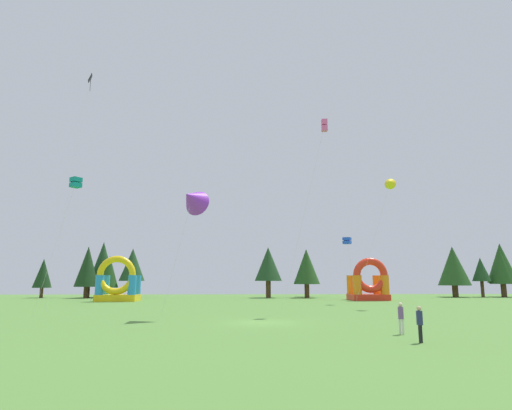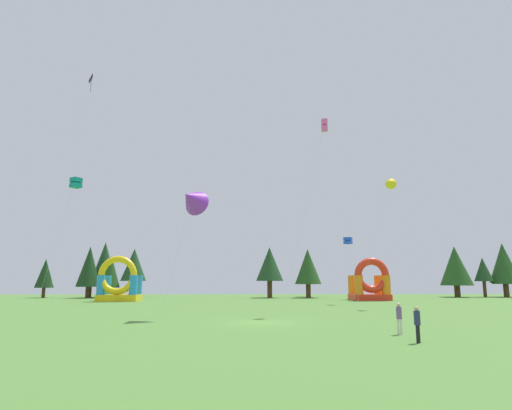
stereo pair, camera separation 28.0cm
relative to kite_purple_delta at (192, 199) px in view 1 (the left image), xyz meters
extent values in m
plane|color=#548438|center=(5.32, -3.12, -9.20)|extent=(120.00, 120.00, 0.00)
cone|color=purple|center=(0.00, 0.00, 0.00)|extent=(2.85, 2.97, 2.48)
cylinder|color=silver|center=(-1.14, 0.51, -4.60)|extent=(2.29, 1.03, 9.20)
cone|color=yellow|center=(20.34, 12.13, 4.27)|extent=(1.58, 1.57, 1.31)
cylinder|color=silver|center=(18.33, 12.95, -2.47)|extent=(4.03, 1.67, 13.47)
cube|color=blue|center=(17.29, 19.89, -1.68)|extent=(1.23, 1.23, 0.37)
cube|color=blue|center=(17.29, 19.89, -1.24)|extent=(1.23, 1.23, 0.37)
cylinder|color=silver|center=(18.18, 21.28, -5.33)|extent=(1.78, 2.80, 7.75)
pyramid|color=black|center=(-12.37, 10.73, 15.13)|extent=(0.87, 0.97, 0.97)
cylinder|color=black|center=(-12.42, 10.68, 14.44)|extent=(0.04, 0.04, 1.41)
cylinder|color=silver|center=(-12.72, 8.15, 2.97)|extent=(0.61, 5.08, 24.35)
cube|color=#0C7F7A|center=(-9.86, 1.96, 1.45)|extent=(1.04, 1.04, 0.38)
cube|color=#0C7F7A|center=(-9.86, 1.96, 1.90)|extent=(1.04, 1.04, 0.38)
cylinder|color=silver|center=(-10.69, 0.87, -3.76)|extent=(1.67, 2.20, 10.88)
cube|color=#EA599E|center=(11.79, 5.18, 7.87)|extent=(0.57, 0.57, 0.51)
cube|color=#EA599E|center=(11.79, 5.18, 8.49)|extent=(0.57, 0.57, 0.51)
cylinder|color=silver|center=(9.66, 5.32, -0.51)|extent=(4.27, 0.31, 17.38)
cylinder|color=black|center=(12.24, -13.11, -8.79)|extent=(0.17, 0.17, 0.81)
cylinder|color=black|center=(12.13, -13.23, -8.79)|extent=(0.17, 0.17, 0.81)
cylinder|color=navy|center=(12.19, -13.17, -8.07)|extent=(0.41, 0.41, 0.64)
sphere|color=#D8AD84|center=(12.19, -13.17, -7.64)|extent=(0.22, 0.22, 0.22)
cylinder|color=silver|center=(12.54, -10.08, -8.79)|extent=(0.16, 0.16, 0.81)
cylinder|color=silver|center=(12.41, -10.00, -8.79)|extent=(0.16, 0.16, 0.81)
cylinder|color=#724C8C|center=(12.47, -10.04, -8.07)|extent=(0.40, 0.40, 0.64)
sphere|color=beige|center=(12.47, -10.04, -7.64)|extent=(0.22, 0.22, 0.22)
cube|color=red|center=(22.59, 29.77, -8.77)|extent=(5.24, 4.60, 0.86)
cylinder|color=orange|center=(20.62, 28.12, -6.99)|extent=(1.29, 1.29, 2.70)
cylinder|color=orange|center=(24.57, 28.12, -6.99)|extent=(1.29, 1.29, 2.70)
cylinder|color=orange|center=(20.62, 31.43, -6.99)|extent=(1.29, 1.29, 2.70)
cylinder|color=orange|center=(24.57, 31.43, -6.99)|extent=(1.29, 1.29, 2.70)
torus|color=red|center=(22.59, 28.12, -5.64)|extent=(4.98, 1.03, 4.98)
cube|color=yellow|center=(-12.98, 28.21, -8.76)|extent=(5.50, 3.94, 0.89)
cylinder|color=#268CD8|center=(-15.18, 26.79, -6.99)|extent=(1.10, 1.10, 2.65)
cylinder|color=#268CD8|center=(-10.78, 26.79, -6.99)|extent=(1.10, 1.10, 2.65)
cylinder|color=#268CD8|center=(-15.18, 29.62, -6.99)|extent=(1.10, 1.10, 2.65)
cylinder|color=#268CD8|center=(-10.78, 29.62, -6.99)|extent=(1.10, 1.10, 2.65)
torus|color=yellow|center=(-12.98, 26.79, -5.66)|extent=(5.28, 0.88, 5.28)
cylinder|color=#4C331E|center=(-28.71, 40.12, -8.38)|extent=(0.54, 0.54, 1.63)
cone|color=#193819|center=(-28.71, 40.12, -5.19)|extent=(3.00, 3.00, 4.76)
cylinder|color=#4C331E|center=(-21.11, 39.89, -8.20)|extent=(0.61, 0.61, 2.01)
cone|color=#234C1E|center=(-21.11, 39.89, -5.09)|extent=(3.37, 3.37, 4.21)
cylinder|color=#4C331E|center=(-21.02, 38.73, -8.29)|extent=(0.70, 0.70, 1.81)
cone|color=#193819|center=(-21.02, 38.73, -4.12)|extent=(3.88, 3.88, 6.55)
cylinder|color=#4C331E|center=(-19.67, 42.23, -7.89)|extent=(0.75, 0.75, 2.62)
cone|color=#1E4221|center=(-19.67, 42.23, -3.19)|extent=(4.18, 4.18, 6.77)
cylinder|color=#4C331E|center=(-17.44, 38.67, -8.36)|extent=(0.55, 0.55, 1.67)
cone|color=#234C1E|center=(-17.44, 38.67, -4.96)|extent=(3.06, 3.06, 5.14)
cylinder|color=#4C331E|center=(-13.89, 39.28, -7.83)|extent=(0.75, 0.75, 2.74)
cone|color=#1E4221|center=(-13.89, 39.28, -3.80)|extent=(4.15, 4.15, 5.31)
cylinder|color=#4C331E|center=(8.67, 38.77, -7.83)|extent=(0.81, 0.81, 2.74)
cone|color=#1E4221|center=(8.67, 38.77, -3.68)|extent=(4.51, 4.51, 5.56)
cylinder|color=#4C331E|center=(15.00, 38.25, -8.09)|extent=(0.78, 0.78, 2.22)
cone|color=#234C1E|center=(15.00, 38.25, -4.09)|extent=(4.36, 4.36, 5.77)
cylinder|color=#4C331E|center=(15.75, 42.82, -7.85)|extent=(0.55, 0.55, 2.71)
cone|color=#193819|center=(15.75, 42.82, -4.42)|extent=(3.06, 3.06, 4.14)
cylinder|color=#4C331E|center=(40.94, 40.35, -8.21)|extent=(0.97, 0.97, 1.98)
cone|color=#234C1E|center=(40.94, 40.35, -3.88)|extent=(5.39, 5.39, 6.69)
cylinder|color=#4C331E|center=(45.73, 40.32, -7.86)|extent=(0.55, 0.55, 2.68)
cone|color=#1E4221|center=(45.73, 40.32, -4.50)|extent=(3.04, 3.04, 4.05)
cylinder|color=#4C331E|center=(49.22, 39.96, -8.08)|extent=(0.75, 0.75, 2.23)
cone|color=#234C1E|center=(49.22, 39.96, -4.16)|extent=(4.18, 4.18, 5.62)
cylinder|color=#4C331E|center=(49.61, 40.54, -7.99)|extent=(0.89, 0.89, 2.41)
cone|color=#234C1E|center=(49.61, 40.54, -3.35)|extent=(4.92, 4.92, 6.86)
camera|label=1|loc=(3.71, -33.59, -6.33)|focal=30.27mm
camera|label=2|loc=(3.99, -33.60, -6.33)|focal=30.27mm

